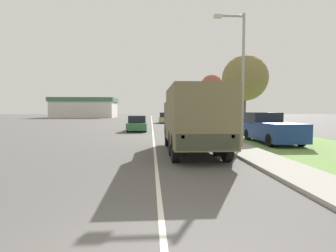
{
  "coord_description": "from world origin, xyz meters",
  "views": [
    {
      "loc": [
        -0.19,
        -2.7,
        2.1
      ],
      "look_at": [
        0.73,
        11.39,
        1.23
      ],
      "focal_mm": 28.0,
      "sensor_mm": 36.0,
      "label": 1
    }
  ],
  "objects_px": {
    "car_nearest_ahead": "(137,124)",
    "pickup_truck": "(270,129)",
    "military_truck": "(193,118)",
    "car_second_ahead": "(165,118)",
    "lamp_post": "(239,68)"
  },
  "relations": [
    {
      "from": "military_truck",
      "to": "car_second_ahead",
      "type": "relative_size",
      "value": 1.61
    },
    {
      "from": "car_second_ahead",
      "to": "pickup_truck",
      "type": "xyz_separation_m",
      "value": [
        5.35,
        -25.96,
        0.16
      ]
    },
    {
      "from": "car_nearest_ahead",
      "to": "pickup_truck",
      "type": "relative_size",
      "value": 0.78
    },
    {
      "from": "military_truck",
      "to": "car_second_ahead",
      "type": "height_order",
      "value": "military_truck"
    },
    {
      "from": "car_second_ahead",
      "to": "pickup_truck",
      "type": "bearing_deg",
      "value": -78.35
    },
    {
      "from": "car_nearest_ahead",
      "to": "car_second_ahead",
      "type": "xyz_separation_m",
      "value": [
        3.61,
        16.07,
        0.06
      ]
    },
    {
      "from": "military_truck",
      "to": "pickup_truck",
      "type": "distance_m",
      "value": 6.76
    },
    {
      "from": "car_nearest_ahead",
      "to": "pickup_truck",
      "type": "bearing_deg",
      "value": -47.82
    },
    {
      "from": "car_nearest_ahead",
      "to": "car_second_ahead",
      "type": "distance_m",
      "value": 16.47
    },
    {
      "from": "pickup_truck",
      "to": "lamp_post",
      "type": "distance_m",
      "value": 5.04
    },
    {
      "from": "car_second_ahead",
      "to": "lamp_post",
      "type": "xyz_separation_m",
      "value": [
        2.47,
        -28.29,
        3.58
      ]
    },
    {
      "from": "military_truck",
      "to": "car_second_ahead",
      "type": "xyz_separation_m",
      "value": [
        0.24,
        29.68,
        -0.96
      ]
    },
    {
      "from": "military_truck",
      "to": "car_second_ahead",
      "type": "bearing_deg",
      "value": 89.54
    },
    {
      "from": "military_truck",
      "to": "car_nearest_ahead",
      "type": "xyz_separation_m",
      "value": [
        -3.37,
        13.61,
        -1.03
      ]
    },
    {
      "from": "car_nearest_ahead",
      "to": "lamp_post",
      "type": "height_order",
      "value": "lamp_post"
    }
  ]
}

